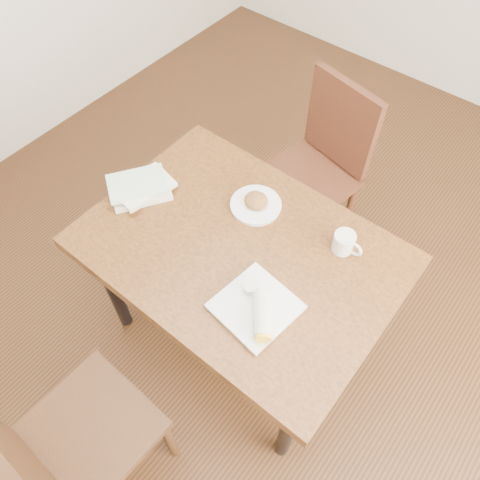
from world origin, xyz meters
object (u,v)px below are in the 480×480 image
Objects in this scene: table at (240,259)px; chair_far at (320,161)px; plate_scone at (256,203)px; coffee_mug at (345,242)px; plate_burrito at (258,309)px; book_stack at (141,188)px; chair_near at (64,445)px.

chair_far is at bearing 97.84° from table.
plate_scone is 1.71× the size of coffee_mug.
book_stack is (-0.71, 0.14, 0.01)m from plate_burrito.
plate_scone is (-0.08, 0.20, 0.10)m from table.
plate_burrito is (0.30, -0.37, 0.01)m from plate_scone.
plate_scone is 0.48m from book_stack.
chair_near is 3.35× the size of plate_burrito.
chair_far is 0.72m from coffee_mug.
table is at bearing -142.11° from coffee_mug.
chair_far reaches higher than table.
chair_near is (-0.04, -0.89, -0.12)m from table.
coffee_mug reaches higher than plate_scone.
chair_far is 1.03m from plate_burrito.
table is 1.25× the size of chair_far.
table is at bearing 4.57° from book_stack.
book_stack is (-0.45, 0.85, 0.23)m from chair_near.
coffee_mug is at bearing -52.00° from chair_far.
coffee_mug is at bearing 6.28° from plate_scone.
chair_near reaches higher than book_stack.
coffee_mug is 0.42× the size of book_stack.
chair_near is at bearing -92.79° from table.
chair_near is 0.99m from book_stack.
book_stack is at bearing -150.29° from plate_scone.
chair_far is 3.29× the size of book_stack.
chair_near is 0.79m from plate_burrito.
chair_near reaches higher than coffee_mug.
book_stack is (-0.49, -0.04, 0.11)m from table.
plate_burrito is at bearing -101.98° from coffee_mug.
coffee_mug is (0.35, 1.13, 0.24)m from chair_near.
coffee_mug is at bearing 37.89° from table.
chair_far reaches higher than plate_scone.
plate_scone is at bearing 29.71° from book_stack.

